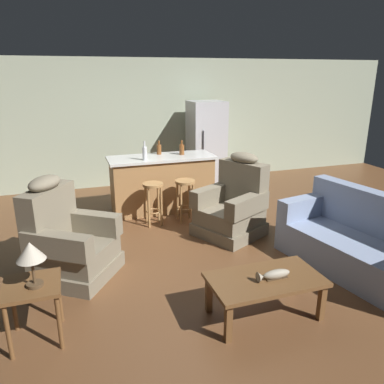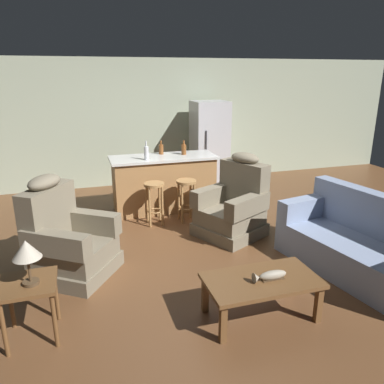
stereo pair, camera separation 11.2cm
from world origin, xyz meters
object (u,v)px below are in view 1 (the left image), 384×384
at_px(bar_stool_left, 153,196).
at_px(bottle_tall_green, 145,153).
at_px(fish_figurine, 274,275).
at_px(table_lamp, 31,253).
at_px(end_table, 33,294).
at_px(recliner_near_island, 233,206).
at_px(refrigerator, 206,144).
at_px(couch, 360,244).
at_px(recliner_near_lamp, 68,242).
at_px(bottle_wine_dark, 182,149).
at_px(kitchen_island, 162,183).
at_px(bottle_short_amber, 159,149).
at_px(coffee_table, 265,283).
at_px(bar_stool_right, 185,193).

distance_m(bar_stool_left, bottle_tall_green, 0.74).
distance_m(fish_figurine, table_lamp, 2.19).
relative_size(end_table, bar_stool_left, 0.82).
xyz_separation_m(fish_figurine, recliner_near_island, (0.49, 1.98, -0.04)).
relative_size(bar_stool_left, refrigerator, 0.39).
relative_size(couch, recliner_near_lamp, 1.69).
relative_size(couch, end_table, 3.61).
bearing_deg(recliner_near_lamp, refrigerator, 81.65).
bearing_deg(recliner_near_island, recliner_near_lamp, -14.69).
relative_size(recliner_near_lamp, bottle_wine_dark, 4.81).
bearing_deg(bottle_wine_dark, recliner_near_island, -75.19).
relative_size(end_table, bottle_wine_dark, 2.24).
relative_size(bottle_tall_green, bottle_wine_dark, 1.25).
height_order(refrigerator, bottle_tall_green, refrigerator).
bearing_deg(table_lamp, kitchen_island, 57.76).
distance_m(end_table, table_lamp, 0.41).
xyz_separation_m(table_lamp, bottle_wine_dark, (2.25, 3.01, 0.18)).
height_order(recliner_near_lamp, bar_stool_left, recliner_near_lamp).
bearing_deg(couch, bottle_short_amber, -71.21).
bearing_deg(refrigerator, recliner_near_island, -101.76).
xyz_separation_m(fish_figurine, end_table, (-2.16, 0.38, -0.00)).
bearing_deg(recliner_near_lamp, bottle_tall_green, 87.25).
relative_size(recliner_near_island, bottle_tall_green, 3.85).
distance_m(coffee_table, bottle_wine_dark, 3.38).
distance_m(recliner_near_lamp, bottle_short_amber, 2.66).
bearing_deg(coffee_table, kitchen_island, 93.36).
bearing_deg(bar_stool_right, recliner_near_island, -53.53).
bearing_deg(couch, bottle_tall_green, -63.09).
height_order(bar_stool_left, refrigerator, refrigerator).
xyz_separation_m(end_table, bottle_wine_dark, (2.28, 2.97, 0.58)).
height_order(recliner_near_island, bottle_wine_dark, same).
bearing_deg(bar_stool_left, bottle_short_amber, 69.49).
bearing_deg(bottle_tall_green, bottle_wine_dark, 18.06).
bearing_deg(bar_stool_right, kitchen_island, 109.09).
xyz_separation_m(kitchen_island, refrigerator, (1.26, 1.20, 0.40)).
xyz_separation_m(couch, recliner_near_island, (-0.99, 1.50, 0.08)).
height_order(end_table, bar_stool_right, bar_stool_right).
distance_m(coffee_table, refrigerator, 4.62).
bearing_deg(bar_stool_left, couch, -47.34).
bearing_deg(bottle_short_amber, table_lamp, -120.72).
height_order(recliner_near_island, bottle_tall_green, bottle_tall_green).
relative_size(coffee_table, fish_figurine, 3.24).
distance_m(end_table, bar_stool_left, 2.80).
bearing_deg(kitchen_island, fish_figurine, -85.66).
distance_m(bar_stool_right, bottle_wine_dark, 0.90).
relative_size(fish_figurine, end_table, 0.61).
distance_m(table_lamp, bar_stool_left, 2.84).
height_order(coffee_table, bar_stool_right, bar_stool_right).
relative_size(fish_figurine, kitchen_island, 0.19).
relative_size(couch, recliner_near_island, 1.69).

